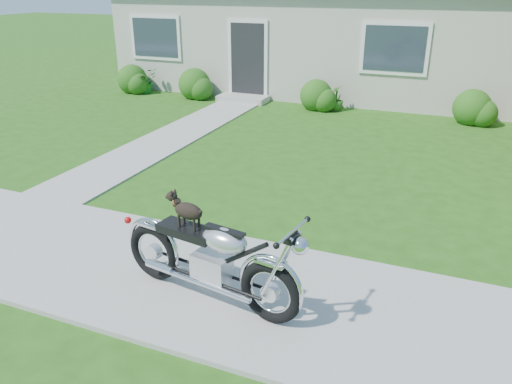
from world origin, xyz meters
The scene contains 8 objects.
ground centered at (0.00, 0.00, 0.00)m, with size 80.00×80.00×0.00m, color #235114.
sidewalk centered at (0.00, 0.00, 0.02)m, with size 24.00×2.20×0.04m, color #9E9B93.
walkway centered at (-1.50, 5.00, 0.01)m, with size 1.20×8.00×0.03m, color #9E9B93.
house centered at (0.00, 11.99, 2.16)m, with size 12.60×7.03×4.50m.
shrub_row centered at (-0.91, 8.50, 0.38)m, with size 10.53×0.93×0.93m.
potted_plant_left centered at (-4.69, 8.55, 0.37)m, with size 0.66×0.57×0.73m, color #19601A.
potted_plant_right centered at (1.20, 8.55, 0.33)m, with size 0.37×0.37×0.66m, color #2E631B.
motorcycle_with_dog centered at (2.07, -0.33, 0.54)m, with size 2.21×0.68×1.14m.
Camera 1 is at (4.18, -4.26, 3.16)m, focal length 35.00 mm.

